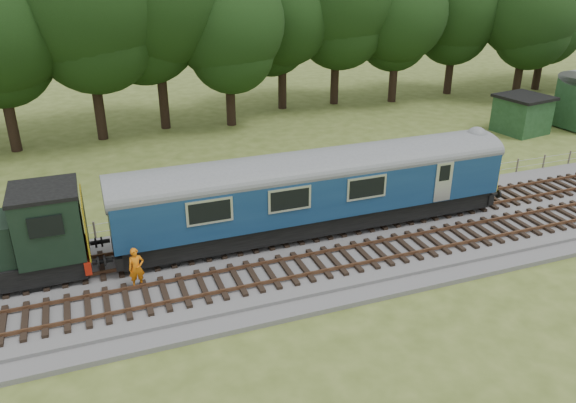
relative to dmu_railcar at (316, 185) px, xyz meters
name	(u,v)px	position (x,y,z in m)	size (l,w,h in m)	color
ground	(374,241)	(2.38, -1.40, -2.61)	(120.00, 120.00, 0.00)	#47551F
ballast	(375,238)	(2.38, -1.40, -2.43)	(70.00, 7.00, 0.35)	#4C4C4F
track_north	(361,221)	(2.38, 0.00, -2.19)	(67.20, 2.40, 0.21)	black
track_south	(393,249)	(2.38, -3.00, -2.19)	(67.20, 2.40, 0.21)	black
fence	(333,204)	(2.38, 3.10, -2.61)	(64.00, 0.12, 1.00)	#6B6054
tree_line	(241,119)	(2.38, 20.60, -2.61)	(70.00, 8.00, 18.00)	black
dmu_railcar	(316,185)	(0.00, 0.00, 0.00)	(18.05, 2.86, 3.88)	black
worker	(136,268)	(-8.30, -2.05, -1.43)	(0.60, 0.39, 1.65)	orange
shed	(522,114)	(20.61, 9.95, -1.22)	(3.82, 3.82, 2.72)	#19391B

